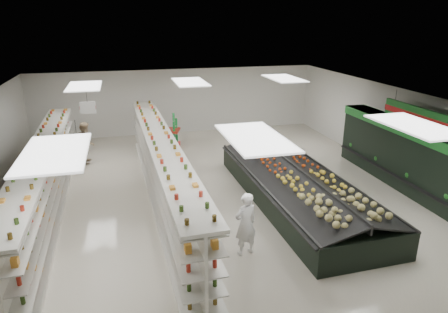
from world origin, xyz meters
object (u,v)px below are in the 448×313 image
object	(u,v)px
produce_island	(297,186)
shopper_background	(87,142)
gondola_center	(162,172)
soda_endcap	(166,132)
shopper_main	(246,224)
gondola_left	(46,182)

from	to	relation	value
produce_island	shopper_background	bearing A→B (deg)	140.49
gondola_center	produce_island	xyz separation A→B (m)	(4.11, -1.18, -0.42)
gondola_center	soda_endcap	bearing A→B (deg)	80.60
soda_endcap	shopper_main	distance (m)	9.20
shopper_main	soda_endcap	bearing A→B (deg)	-100.95
shopper_main	shopper_background	bearing A→B (deg)	-78.64
gondola_center	soda_endcap	xyz separation A→B (m)	(0.75, 5.51, -0.21)
produce_island	soda_endcap	xyz separation A→B (m)	(-3.35, 6.69, 0.20)
gondola_left	produce_island	xyz separation A→B (m)	(7.58, -1.35, -0.37)
gondola_left	gondola_center	distance (m)	3.48
gondola_center	shopper_main	size ratio (longest dim) A/B	7.18
produce_island	shopper_main	xyz separation A→B (m)	(-2.49, -2.47, 0.30)
gondola_center	soda_endcap	size ratio (longest dim) A/B	7.87
gondola_center	shopper_main	bearing A→B (deg)	-67.67
gondola_left	shopper_background	bearing A→B (deg)	76.52
gondola_center	gondola_left	bearing A→B (deg)	175.57
produce_island	shopper_main	world-z (taller)	shopper_main
produce_island	shopper_background	world-z (taller)	shopper_background
produce_island	soda_endcap	distance (m)	7.48
gondola_center	shopper_main	xyz separation A→B (m)	(1.62, -3.65, -0.12)
gondola_left	gondola_center	size ratio (longest dim) A/B	0.95
produce_island	gondola_left	bearing A→B (deg)	169.91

